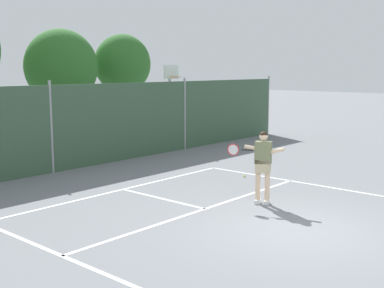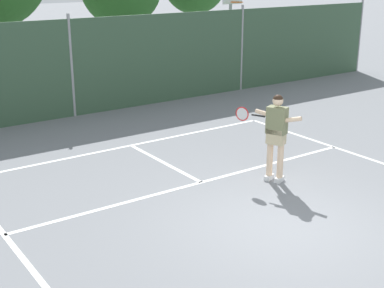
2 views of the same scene
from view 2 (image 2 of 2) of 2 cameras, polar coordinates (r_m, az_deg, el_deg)
name	(u,v)px [view 2 (image 2 of 2)]	position (r m, az deg, el deg)	size (l,w,h in m)	color
ground_plane	(284,226)	(9.75, 9.62, -8.47)	(120.00, 120.00, 0.00)	slate
court_markings	(260,213)	(10.16, 7.06, -7.17)	(8.30, 11.10, 0.01)	white
chainlink_fence	(72,69)	(16.61, -12.45, 7.70)	(26.09, 0.09, 3.03)	#38563D
basketball_hoop	(231,21)	(21.42, 4.12, 12.66)	(0.90, 0.67, 3.55)	#9E9EA3
tennis_player	(276,130)	(11.34, 8.74, 1.45)	(0.69, 1.31, 1.85)	silver
tennis_ball	(281,136)	(14.65, 9.31, 0.84)	(0.07, 0.07, 0.07)	#CCE033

